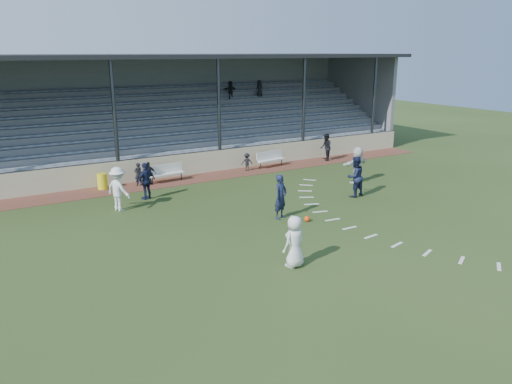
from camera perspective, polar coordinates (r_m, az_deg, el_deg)
ground at (r=18.57m, az=3.98°, el=-5.67°), size 90.00×90.00×0.00m
cinder_track at (r=27.42m, az=-8.62°, el=1.31°), size 34.00×2.00×0.02m
retaining_wall at (r=28.23m, az=-9.49°, el=2.93°), size 34.00×0.18×1.20m
bench_left at (r=27.15m, az=-10.24°, el=2.34°), size 2.03×0.64×0.95m
bench_right at (r=30.23m, az=1.64°, el=3.96°), size 2.04×0.73×0.95m
trash_bin at (r=26.50m, az=-17.14°, el=1.19°), size 0.50×0.50×0.80m
football at (r=20.71m, az=5.85°, el=-3.07°), size 0.24×0.24×0.24m
player_white_lead at (r=16.22m, az=4.42°, el=-5.67°), size 0.94×0.72×1.73m
player_navy_lead at (r=20.79m, az=2.84°, el=-0.54°), size 0.81×0.68×1.88m
player_navy_mid at (r=24.38m, az=11.24°, el=1.73°), size 0.99×0.79×1.97m
player_white_wing at (r=22.61m, az=-15.45°, el=0.33°), size 1.20×1.46×1.96m
player_navy_wing at (r=24.09m, az=-12.44°, el=1.24°), size 1.12×0.78×1.77m
player_white_back at (r=27.07m, az=11.49°, el=3.08°), size 1.87×0.83×1.94m
official at (r=32.21m, az=7.99°, el=5.09°), size 0.98×1.05×1.73m
sub_left_near at (r=26.62m, az=-13.31°, el=1.99°), size 0.49×0.37×1.21m
sub_left_far at (r=26.66m, az=-12.13°, el=2.09°), size 0.77×0.55×1.22m
sub_right at (r=29.24m, az=-1.04°, el=3.46°), size 0.76×0.60×1.04m
grandstand at (r=32.32m, az=-12.72°, el=7.26°), size 34.60×9.00×6.61m
penalty_arc at (r=21.07m, az=13.25°, el=-3.41°), size 3.89×14.63×0.01m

